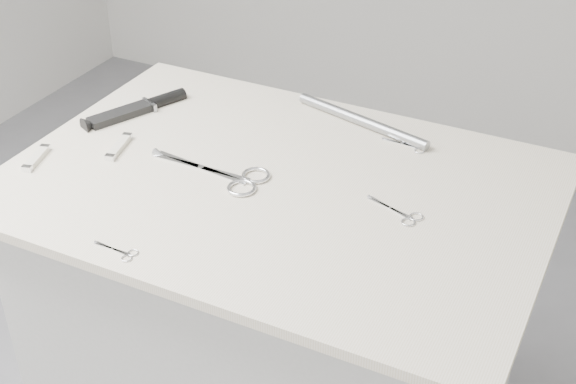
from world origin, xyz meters
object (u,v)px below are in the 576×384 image
at_px(embroidery_scissors_b, 411,146).
at_px(metal_rail, 362,121).
at_px(tiny_scissors, 121,252).
at_px(plinth, 279,364).
at_px(pocket_knife_a, 36,158).
at_px(sheathed_knife, 142,107).
at_px(embroidery_scissors_a, 402,214).
at_px(pocket_knife_b, 119,146).
at_px(large_shears, 231,177).

bearing_deg(embroidery_scissors_b, metal_rail, 165.25).
distance_m(tiny_scissors, metal_rail, 0.61).
height_order(plinth, tiny_scissors, tiny_scissors).
xyz_separation_m(plinth, pocket_knife_a, (-0.45, -0.14, 0.48)).
height_order(plinth, sheathed_knife, sheathed_knife).
distance_m(sheathed_knife, metal_rail, 0.47).
xyz_separation_m(embroidery_scissors_a, metal_rail, (-0.19, 0.27, 0.01)).
relative_size(sheathed_knife, pocket_knife_b, 2.19).
distance_m(sheathed_knife, pocket_knife_a, 0.27).
distance_m(plinth, pocket_knife_a, 0.67).
bearing_deg(pocket_knife_b, tiny_scissors, -156.62).
height_order(plinth, embroidery_scissors_b, embroidery_scissors_b).
bearing_deg(plinth, sheathed_knife, 162.36).
bearing_deg(sheathed_knife, pocket_knife_b, -135.78).
height_order(large_shears, sheathed_knife, sheathed_knife).
xyz_separation_m(plinth, tiny_scissors, (-0.13, -0.31, 0.47)).
xyz_separation_m(large_shears, embroidery_scissors_a, (0.33, 0.03, -0.00)).
xyz_separation_m(embroidery_scissors_b, sheathed_knife, (-0.57, -0.11, 0.01)).
distance_m(embroidery_scissors_a, pocket_knife_a, 0.71).
distance_m(plinth, metal_rail, 0.56).
bearing_deg(metal_rail, embroidery_scissors_a, -55.71).
bearing_deg(sheathed_knife, embroidery_scissors_b, -54.26).
xyz_separation_m(sheathed_knife, pocket_knife_b, (0.05, -0.16, -0.00)).
xyz_separation_m(sheathed_knife, metal_rail, (0.45, 0.15, 0.00)).
bearing_deg(embroidery_scissors_a, tiny_scissors, -121.82).
relative_size(pocket_knife_a, metal_rail, 0.29).
relative_size(tiny_scissors, sheathed_knife, 0.37).
distance_m(tiny_scissors, pocket_knife_a, 0.36).
bearing_deg(tiny_scissors, embroidery_scissors_b, 62.61).
height_order(large_shears, pocket_knife_a, pocket_knife_a).
relative_size(embroidery_scissors_a, embroidery_scissors_b, 1.19).
xyz_separation_m(embroidery_scissors_b, pocket_knife_a, (-0.63, -0.37, 0.00)).
distance_m(plinth, tiny_scissors, 0.58).
bearing_deg(pocket_knife_b, embroidery_scissors_a, -100.22).
distance_m(embroidery_scissors_a, metal_rail, 0.33).
xyz_separation_m(embroidery_scissors_a, pocket_knife_a, (-0.70, -0.14, 0.00)).
xyz_separation_m(sheathed_knife, pocket_knife_a, (-0.06, -0.26, -0.00)).
distance_m(embroidery_scissors_b, metal_rail, 0.13).
distance_m(plinth, pocket_knife_b, 0.58).
bearing_deg(pocket_knife_a, sheathed_knife, -29.11).
bearing_deg(pocket_knife_a, large_shears, -88.98).
distance_m(embroidery_scissors_b, pocket_knife_a, 0.73).
bearing_deg(embroidery_scissors_b, large_shears, -132.11).
distance_m(tiny_scissors, pocket_knife_b, 0.34).
distance_m(pocket_knife_a, pocket_knife_b, 0.16).
relative_size(embroidery_scissors_b, pocket_knife_b, 0.92).
relative_size(tiny_scissors, metal_rail, 0.25).
xyz_separation_m(embroidery_scissors_a, embroidery_scissors_b, (-0.06, 0.23, -0.00)).
height_order(embroidery_scissors_b, sheathed_knife, sheathed_knife).
bearing_deg(plinth, embroidery_scissors_b, 52.06).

